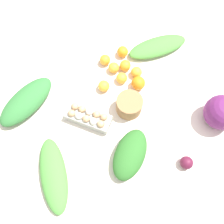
{
  "coord_description": "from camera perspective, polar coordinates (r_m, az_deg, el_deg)",
  "views": [
    {
      "loc": [
        -0.15,
        -0.5,
        2.01
      ],
      "look_at": [
        0.0,
        0.0,
        0.72
      ],
      "focal_mm": 40.0,
      "sensor_mm": 36.0,
      "label": 1
    }
  ],
  "objects": [
    {
      "name": "greens_bunch_beet_tops",
      "position": [
        1.32,
        -13.21,
        -13.84
      ],
      "size": [
        0.15,
        0.39,
        0.07
      ],
      "primitive_type": "ellipsoid",
      "rotation": [
        0.0,
        0.0,
        1.52
      ],
      "color": "#4C933D",
      "rests_on": "dining_table"
    },
    {
      "name": "beet_root",
      "position": [
        1.35,
        16.66,
        -11.04
      ],
      "size": [
        0.07,
        0.07,
        0.07
      ],
      "primitive_type": "sphere",
      "color": "#5B1933",
      "rests_on": "dining_table"
    },
    {
      "name": "orange_6",
      "position": [
        1.53,
        -1.61,
        11.79
      ],
      "size": [
        0.07,
        0.07,
        0.07
      ],
      "primitive_type": "sphere",
      "color": "orange",
      "rests_on": "dining_table"
    },
    {
      "name": "cabbage_purple",
      "position": [
        1.43,
        23.82,
        -0.06
      ],
      "size": [
        0.19,
        0.19,
        0.19
      ],
      "primitive_type": "sphere",
      "color": "#6B2366",
      "rests_on": "dining_table"
    },
    {
      "name": "greens_bunch_chard",
      "position": [
        1.46,
        -19.01,
        2.3
      ],
      "size": [
        0.39,
        0.33,
        0.09
      ],
      "primitive_type": "ellipsoid",
      "rotation": [
        0.0,
        0.0,
        3.74
      ],
      "color": "#337538",
      "rests_on": "dining_table"
    },
    {
      "name": "orange_4",
      "position": [
        1.44,
        -1.76,
        5.98
      ],
      "size": [
        0.07,
        0.07,
        0.07
      ],
      "primitive_type": "sphere",
      "color": "#F9A833",
      "rests_on": "dining_table"
    },
    {
      "name": "orange_0",
      "position": [
        1.47,
        2.24,
        7.75
      ],
      "size": [
        0.06,
        0.06,
        0.06
      ],
      "primitive_type": "sphere",
      "color": "#F9A833",
      "rests_on": "dining_table"
    },
    {
      "name": "orange_7",
      "position": [
        1.57,
        2.44,
        13.6
      ],
      "size": [
        0.07,
        0.07,
        0.07
      ],
      "primitive_type": "sphere",
      "color": "orange",
      "rests_on": "dining_table"
    },
    {
      "name": "greens_bunch_scallion",
      "position": [
        1.29,
        4.14,
        -9.61
      ],
      "size": [
        0.3,
        0.31,
        0.1
      ],
      "primitive_type": "ellipsoid",
      "rotation": [
        0.0,
        0.0,
        0.88
      ],
      "color": "#2D6B28",
      "rests_on": "dining_table"
    },
    {
      "name": "dining_table",
      "position": [
        1.48,
        -0.0,
        -1.41
      ],
      "size": [
        1.36,
        1.09,
        0.7
      ],
      "color": "silver",
      "rests_on": "ground_plane"
    },
    {
      "name": "paper_bag",
      "position": [
        1.37,
        3.95,
        1.62
      ],
      "size": [
        0.14,
        0.14,
        0.1
      ],
      "primitive_type": "cylinder",
      "color": "#997047",
      "rests_on": "dining_table"
    },
    {
      "name": "egg_carton",
      "position": [
        1.36,
        -5.45,
        -1.12
      ],
      "size": [
        0.25,
        0.23,
        0.09
      ],
      "rotation": [
        0.0,
        0.0,
        2.48
      ],
      "color": "#A8A8A3",
      "rests_on": "dining_table"
    },
    {
      "name": "orange_1",
      "position": [
        1.51,
        3.04,
        10.56
      ],
      "size": [
        0.07,
        0.07,
        0.07
      ],
      "primitive_type": "sphere",
      "color": "orange",
      "rests_on": "dining_table"
    },
    {
      "name": "ground_plane",
      "position": [
        2.07,
        -0.0,
        -7.46
      ],
      "size": [
        8.0,
        8.0,
        0.0
      ],
      "primitive_type": "plane",
      "color": "#B2A899"
    },
    {
      "name": "greens_bunch_dandelion",
      "position": [
        1.61,
        10.35,
        14.45
      ],
      "size": [
        0.38,
        0.15,
        0.06
      ],
      "primitive_type": "ellipsoid",
      "rotation": [
        0.0,
        0.0,
        0.05
      ],
      "color": "#4C933D",
      "rests_on": "dining_table"
    },
    {
      "name": "orange_2",
      "position": [
        1.5,
        0.42,
        10.08
      ],
      "size": [
        0.06,
        0.06,
        0.06
      ],
      "primitive_type": "sphere",
      "color": "#F9A833",
      "rests_on": "dining_table"
    },
    {
      "name": "orange_3",
      "position": [
        1.49,
        5.61,
        9.05
      ],
      "size": [
        0.07,
        0.07,
        0.07
      ],
      "primitive_type": "sphere",
      "color": "#F9A833",
      "rests_on": "dining_table"
    },
    {
      "name": "orange_5",
      "position": [
        1.45,
        6.02,
        6.58
      ],
      "size": [
        0.08,
        0.08,
        0.08
      ],
      "primitive_type": "sphere",
      "color": "orange",
      "rests_on": "dining_table"
    }
  ]
}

